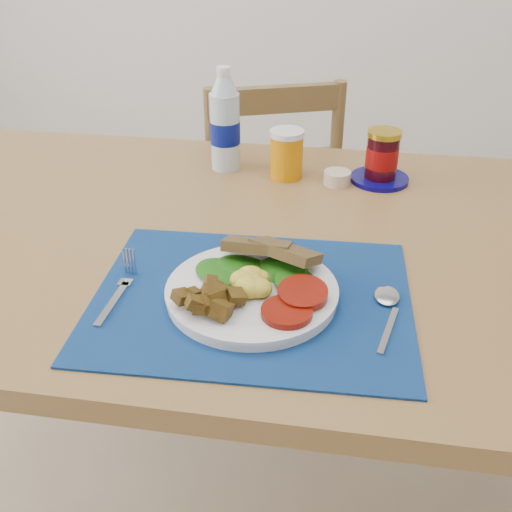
{
  "coord_description": "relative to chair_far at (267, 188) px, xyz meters",
  "views": [
    {
      "loc": [
        0.22,
        -0.75,
        1.29
      ],
      "look_at": [
        0.09,
        0.03,
        0.8
      ],
      "focal_mm": 42.0,
      "sensor_mm": 36.0,
      "label": 1
    }
  ],
  "objects": [
    {
      "name": "table",
      "position": [
        0.0,
        -0.63,
        0.12
      ],
      "size": [
        1.4,
        0.9,
        0.75
      ],
      "color": "brown",
      "rests_on": "ground"
    },
    {
      "name": "chair_far",
      "position": [
        0.0,
        0.0,
        0.0
      ],
      "size": [
        0.5,
        0.49,
        1.06
      ],
      "rotation": [
        0.0,
        0.0,
        3.5
      ],
      "color": "brown",
      "rests_on": "ground"
    },
    {
      "name": "placemat",
      "position": [
        0.1,
        -0.84,
        0.21
      ],
      "size": [
        0.5,
        0.4,
        0.0
      ],
      "primitive_type": "cube",
      "rotation": [
        0.0,
        0.0,
        0.04
      ],
      "color": "#040B33",
      "rests_on": "table"
    },
    {
      "name": "breakfast_plate",
      "position": [
        0.09,
        -0.84,
        0.23
      ],
      "size": [
        0.26,
        0.26,
        0.06
      ],
      "rotation": [
        0.0,
        0.0,
        -0.18
      ],
      "color": "silver",
      "rests_on": "placemat"
    },
    {
      "name": "fork",
      "position": [
        -0.11,
        -0.86,
        0.21
      ],
      "size": [
        0.02,
        0.16,
        0.0
      ],
      "rotation": [
        0.0,
        0.0,
        -0.03
      ],
      "color": "#B2B5BA",
      "rests_on": "placemat"
    },
    {
      "name": "spoon",
      "position": [
        0.3,
        -0.84,
        0.21
      ],
      "size": [
        0.04,
        0.16,
        0.0
      ],
      "rotation": [
        0.0,
        0.0,
        -0.23
      ],
      "color": "#B2B5BA",
      "rests_on": "placemat"
    },
    {
      "name": "water_bottle",
      "position": [
        -0.05,
        -0.34,
        0.3
      ],
      "size": [
        0.07,
        0.07,
        0.23
      ],
      "color": "#ADBFCC",
      "rests_on": "table"
    },
    {
      "name": "juice_glass",
      "position": [
        0.09,
        -0.37,
        0.25
      ],
      "size": [
        0.07,
        0.07,
        0.1
      ],
      "primitive_type": "cylinder",
      "color": "orange",
      "rests_on": "table"
    },
    {
      "name": "ramekin",
      "position": [
        0.21,
        -0.39,
        0.22
      ],
      "size": [
        0.06,
        0.06,
        0.03
      ],
      "primitive_type": "cylinder",
      "color": "#CBB195",
      "rests_on": "table"
    },
    {
      "name": "jam_on_saucer",
      "position": [
        0.3,
        -0.36,
        0.26
      ],
      "size": [
        0.13,
        0.13,
        0.11
      ],
      "color": "#08055A",
      "rests_on": "table"
    }
  ]
}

